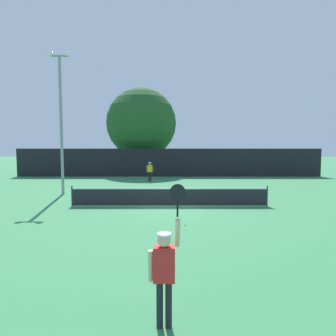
{
  "coord_description": "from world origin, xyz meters",
  "views": [
    {
      "loc": [
        -0.08,
        -15.71,
        3.3
      ],
      "look_at": [
        -0.05,
        2.73,
        1.79
      ],
      "focal_mm": 32.26,
      "sensor_mm": 36.0,
      "label": 1
    }
  ],
  "objects_px": {
    "player_receiving": "(149,170)",
    "parked_car_mid": "(188,163)",
    "light_pole": "(60,115)",
    "parked_car_near": "(144,163)",
    "player_serving": "(164,265)",
    "large_tree": "(141,123)",
    "tennis_ball": "(185,225)",
    "parked_car_far": "(224,165)"
  },
  "relations": [
    {
      "from": "player_receiving",
      "to": "parked_car_mid",
      "type": "xyz_separation_m",
      "value": [
        4.15,
        12.11,
        -0.24
      ]
    },
    {
      "from": "light_pole",
      "to": "parked_car_mid",
      "type": "bearing_deg",
      "value": 63.41
    },
    {
      "from": "parked_car_near",
      "to": "parked_car_mid",
      "type": "height_order",
      "value": "same"
    },
    {
      "from": "parked_car_near",
      "to": "parked_car_mid",
      "type": "xyz_separation_m",
      "value": [
        5.54,
        0.19,
        0.0
      ]
    },
    {
      "from": "player_serving",
      "to": "light_pole",
      "type": "bearing_deg",
      "value": 115.44
    },
    {
      "from": "parked_car_mid",
      "to": "light_pole",
      "type": "bearing_deg",
      "value": -112.66
    },
    {
      "from": "large_tree",
      "to": "tennis_ball",
      "type": "bearing_deg",
      "value": -80.61
    },
    {
      "from": "tennis_ball",
      "to": "light_pole",
      "type": "relative_size",
      "value": 0.01
    },
    {
      "from": "large_tree",
      "to": "player_serving",
      "type": "bearing_deg",
      "value": -84.22
    },
    {
      "from": "tennis_ball",
      "to": "parked_car_far",
      "type": "height_order",
      "value": "parked_car_far"
    },
    {
      "from": "tennis_ball",
      "to": "large_tree",
      "type": "relative_size",
      "value": 0.01
    },
    {
      "from": "tennis_ball",
      "to": "parked_car_far",
      "type": "relative_size",
      "value": 0.02
    },
    {
      "from": "tennis_ball",
      "to": "parked_car_near",
      "type": "xyz_separation_m",
      "value": [
        -3.67,
        26.15,
        0.74
      ]
    },
    {
      "from": "parked_car_mid",
      "to": "parked_car_far",
      "type": "xyz_separation_m",
      "value": [
        4.06,
        -3.0,
        0.0
      ]
    },
    {
      "from": "large_tree",
      "to": "parked_car_mid",
      "type": "relative_size",
      "value": 2.19
    },
    {
      "from": "light_pole",
      "to": "parked_car_near",
      "type": "relative_size",
      "value": 2.11
    },
    {
      "from": "large_tree",
      "to": "parked_car_far",
      "type": "bearing_deg",
      "value": 6.06
    },
    {
      "from": "tennis_ball",
      "to": "parked_car_far",
      "type": "bearing_deg",
      "value": 75.74
    },
    {
      "from": "parked_car_mid",
      "to": "player_serving",
      "type": "bearing_deg",
      "value": -90.6
    },
    {
      "from": "light_pole",
      "to": "large_tree",
      "type": "relative_size",
      "value": 0.95
    },
    {
      "from": "parked_car_near",
      "to": "parked_car_far",
      "type": "distance_m",
      "value": 10.01
    },
    {
      "from": "parked_car_mid",
      "to": "parked_car_near",
      "type": "bearing_deg",
      "value": -174.1
    },
    {
      "from": "player_receiving",
      "to": "parked_car_near",
      "type": "xyz_separation_m",
      "value": [
        -1.39,
        11.92,
        -0.24
      ]
    },
    {
      "from": "tennis_ball",
      "to": "parked_car_near",
      "type": "distance_m",
      "value": 26.42
    },
    {
      "from": "player_serving",
      "to": "parked_car_far",
      "type": "xyz_separation_m",
      "value": [
        6.69,
        30.02,
        -0.37
      ]
    },
    {
      "from": "player_serving",
      "to": "parked_car_far",
      "type": "relative_size",
      "value": 0.61
    },
    {
      "from": "large_tree",
      "to": "parked_car_mid",
      "type": "bearing_deg",
      "value": 35.89
    },
    {
      "from": "tennis_ball",
      "to": "parked_car_mid",
      "type": "distance_m",
      "value": 26.42
    },
    {
      "from": "player_receiving",
      "to": "parked_car_mid",
      "type": "bearing_deg",
      "value": -108.91
    },
    {
      "from": "player_serving",
      "to": "player_receiving",
      "type": "distance_m",
      "value": 20.97
    },
    {
      "from": "player_serving",
      "to": "light_pole",
      "type": "height_order",
      "value": "light_pole"
    },
    {
      "from": "tennis_ball",
      "to": "parked_car_mid",
      "type": "xyz_separation_m",
      "value": [
        1.87,
        26.34,
        0.74
      ]
    },
    {
      "from": "light_pole",
      "to": "large_tree",
      "type": "bearing_deg",
      "value": 75.41
    },
    {
      "from": "large_tree",
      "to": "parked_car_near",
      "type": "distance_m",
      "value": 6.14
    },
    {
      "from": "light_pole",
      "to": "parked_car_mid",
      "type": "height_order",
      "value": "light_pole"
    },
    {
      "from": "tennis_ball",
      "to": "parked_car_mid",
      "type": "height_order",
      "value": "parked_car_mid"
    },
    {
      "from": "parked_car_far",
      "to": "parked_car_mid",
      "type": "bearing_deg",
      "value": 142.58
    },
    {
      "from": "player_serving",
      "to": "large_tree",
      "type": "xyz_separation_m",
      "value": [
        -2.94,
        29.0,
        4.42
      ]
    },
    {
      "from": "parked_car_far",
      "to": "player_serving",
      "type": "bearing_deg",
      "value": -103.54
    },
    {
      "from": "large_tree",
      "to": "parked_car_near",
      "type": "relative_size",
      "value": 2.21
    },
    {
      "from": "player_serving",
      "to": "parked_car_near",
      "type": "xyz_separation_m",
      "value": [
        -2.92,
        32.84,
        -0.37
      ]
    },
    {
      "from": "light_pole",
      "to": "player_serving",
      "type": "bearing_deg",
      "value": -64.56
    }
  ]
}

